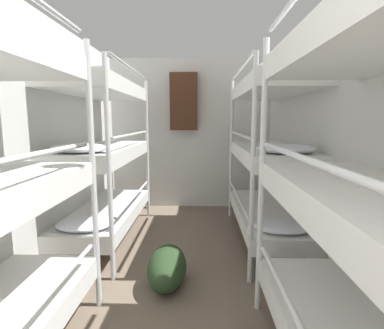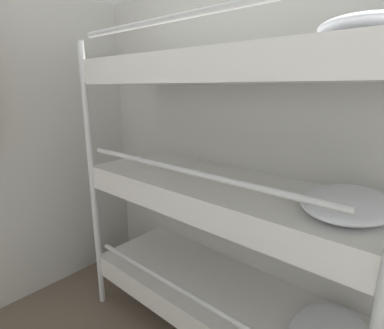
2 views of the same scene
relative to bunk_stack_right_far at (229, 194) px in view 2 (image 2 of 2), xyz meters
name	(u,v)px [view 2 (image 2 of 2)]	position (x,y,z in m)	size (l,w,h in m)	color
bunk_stack_right_far	(229,194)	(0.00, 0.00, 0.00)	(0.70, 1.92, 2.06)	silver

